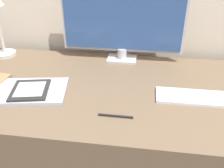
{
  "coord_description": "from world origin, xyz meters",
  "views": [
    {
      "loc": [
        0.14,
        -0.86,
        1.32
      ],
      "look_at": [
        0.01,
        0.04,
        0.79
      ],
      "focal_mm": 40.0,
      "sensor_mm": 36.0,
      "label": 1
    }
  ],
  "objects": [
    {
      "name": "laptop",
      "position": [
        -0.34,
        0.01,
        0.74
      ],
      "size": [
        0.33,
        0.26,
        0.02
      ],
      "color": "#A3A3A8",
      "rests_on": "desk"
    },
    {
      "name": "monitor",
      "position": [
        0.02,
        0.42,
        0.97
      ],
      "size": [
        0.65,
        0.11,
        0.45
      ],
      "color": "#B7B7BC",
      "rests_on": "desk"
    },
    {
      "name": "ereader",
      "position": [
        -0.34,
        -0.0,
        0.76
      ],
      "size": [
        0.19,
        0.2,
        0.01
      ],
      "color": "black",
      "rests_on": "laptop"
    },
    {
      "name": "pen",
      "position": [
        0.05,
        -0.1,
        0.73
      ],
      "size": [
        0.13,
        0.01,
        0.01
      ],
      "color": "black",
      "rests_on": "desk"
    },
    {
      "name": "desk",
      "position": [
        0.0,
        0.12,
        0.36
      ],
      "size": [
        1.6,
        0.75,
        0.73
      ],
      "color": "brown",
      "rests_on": "ground_plane"
    },
    {
      "name": "keyboard",
      "position": [
        0.37,
        0.07,
        0.74
      ],
      "size": [
        0.33,
        0.12,
        0.01
      ],
      "color": "silver",
      "rests_on": "desk"
    }
  ]
}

